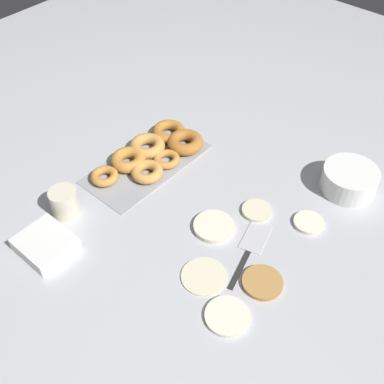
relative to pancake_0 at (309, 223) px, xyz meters
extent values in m
plane|color=#B2B5BA|center=(0.18, -0.21, -0.01)|extent=(3.00, 3.00, 0.00)
cylinder|color=silver|center=(0.00, 0.00, 0.00)|extent=(0.08, 0.08, 0.01)
cylinder|color=beige|center=(0.32, -0.10, 0.00)|extent=(0.12, 0.12, 0.01)
cylinder|color=silver|center=(0.37, 0.01, 0.00)|extent=(0.11, 0.11, 0.01)
cylinder|color=beige|center=(0.06, -0.13, 0.00)|extent=(0.08, 0.08, 0.01)
cylinder|color=#B27F42|center=(0.24, 0.02, 0.00)|extent=(0.10, 0.10, 0.01)
cylinder|color=silver|center=(0.18, -0.19, 0.00)|extent=(0.11, 0.11, 0.01)
cube|color=#93969B|center=(0.12, -0.51, 0.00)|extent=(0.40, 0.20, 0.01)
torus|color=#B7752D|center=(-0.02, -0.55, 0.02)|extent=(0.11, 0.11, 0.03)
torus|color=#D19347|center=(0.08, -0.55, 0.02)|extent=(0.11, 0.11, 0.04)
torus|color=#C68438|center=(0.16, -0.55, 0.02)|extent=(0.11, 0.11, 0.04)
torus|color=#C68438|center=(0.26, -0.55, 0.01)|extent=(0.08, 0.08, 0.03)
torus|color=#AD6B28|center=(-0.02, -0.47, 0.02)|extent=(0.12, 0.12, 0.04)
torus|color=#C68438|center=(0.08, -0.47, 0.01)|extent=(0.08, 0.08, 0.02)
torus|color=#D19347|center=(0.16, -0.47, 0.02)|extent=(0.10, 0.10, 0.03)
cylinder|color=white|center=(-0.19, 0.01, 0.03)|extent=(0.16, 0.16, 0.07)
cube|color=white|center=(0.53, -0.47, 0.00)|extent=(0.13, 0.14, 0.02)
cube|color=white|center=(0.53, -0.47, 0.02)|extent=(0.13, 0.14, 0.02)
cylinder|color=beige|center=(0.41, -0.54, 0.04)|extent=(0.08, 0.08, 0.08)
cube|color=black|center=(0.25, -0.05, 0.00)|extent=(0.13, 0.05, 0.01)
cube|color=#BCBCC1|center=(0.14, -0.08, 0.00)|extent=(0.12, 0.09, 0.01)
camera|label=1|loc=(0.87, 0.33, 1.00)|focal=45.00mm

